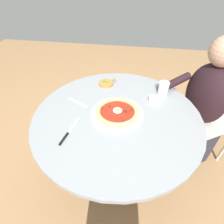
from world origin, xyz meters
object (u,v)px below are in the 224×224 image
(pizza_on_plate, at_px, (117,112))
(steak_knife, at_px, (67,135))
(dining_table, at_px, (117,130))
(olive_pan, at_px, (106,83))
(ramekin_capers, at_px, (153,99))
(water_glass, at_px, (163,89))
(fork_utensil, at_px, (78,103))
(cafe_chair_diner, at_px, (213,109))
(diner_person, at_px, (198,115))

(pizza_on_plate, xyz_separation_m, steak_knife, (-0.21, 0.25, -0.01))
(dining_table, distance_m, olive_pan, 0.38)
(pizza_on_plate, bearing_deg, ramekin_capers, -53.52)
(water_glass, height_order, fork_utensil, water_glass)
(dining_table, distance_m, water_glass, 0.43)
(dining_table, bearing_deg, water_glass, -47.40)
(pizza_on_plate, height_order, water_glass, water_glass)
(ramekin_capers, height_order, cafe_chair_diner, cafe_chair_diner)
(dining_table, xyz_separation_m, ramekin_capers, (0.17, -0.22, 0.15))
(dining_table, distance_m, steak_knife, 0.35)
(cafe_chair_diner, bearing_deg, ramekin_capers, 115.44)
(pizza_on_plate, bearing_deg, cafe_chair_diner, -60.98)
(olive_pan, bearing_deg, pizza_on_plate, -158.46)
(pizza_on_plate, distance_m, olive_pan, 0.35)
(cafe_chair_diner, bearing_deg, pizza_on_plate, 119.02)
(dining_table, bearing_deg, steak_knife, 129.09)
(pizza_on_plate, bearing_deg, fork_utensil, 75.09)
(water_glass, xyz_separation_m, ramekin_capers, (-0.09, 0.07, -0.02))
(fork_utensil, bearing_deg, steak_knife, -175.22)
(pizza_on_plate, bearing_deg, diner_person, -60.92)
(steak_knife, bearing_deg, cafe_chair_diner, -57.96)
(steak_knife, bearing_deg, fork_utensil, 4.78)
(dining_table, xyz_separation_m, fork_utensil, (0.08, 0.27, 0.14))
(dining_table, relative_size, fork_utensil, 6.53)
(dining_table, relative_size, water_glass, 11.05)
(steak_knife, xyz_separation_m, olive_pan, (0.53, -0.12, 0.01))
(olive_pan, xyz_separation_m, cafe_chair_diner, (0.09, -0.87, -0.22))
(diner_person, bearing_deg, pizza_on_plate, 119.08)
(ramekin_capers, xyz_separation_m, cafe_chair_diner, (0.25, -0.52, -0.23))
(diner_person, bearing_deg, olive_pan, 91.67)
(steak_knife, height_order, ramekin_capers, ramekin_capers)
(diner_person, bearing_deg, cafe_chair_diner, -61.29)
(water_glass, bearing_deg, diner_person, -75.59)
(steak_knife, distance_m, cafe_chair_diner, 1.19)
(pizza_on_plate, distance_m, ramekin_capers, 0.28)
(steak_knife, relative_size, ramekin_capers, 3.38)
(olive_pan, distance_m, diner_person, 0.78)
(pizza_on_plate, bearing_deg, dining_table, 176.71)
(dining_table, distance_m, ramekin_capers, 0.32)
(fork_utensil, bearing_deg, dining_table, -106.17)
(ramekin_capers, relative_size, cafe_chair_diner, 0.08)
(steak_knife, distance_m, ramekin_capers, 0.60)
(dining_table, distance_m, pizza_on_plate, 0.15)
(diner_person, xyz_separation_m, cafe_chair_diner, (0.07, -0.13, 0.02))
(cafe_chair_diner, bearing_deg, steak_knife, 122.04)
(water_glass, bearing_deg, pizza_on_plate, 131.93)
(steak_knife, height_order, olive_pan, olive_pan)
(water_glass, bearing_deg, dining_table, 132.60)
(steak_knife, height_order, fork_utensil, steak_knife)
(steak_knife, distance_m, diner_person, 1.06)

